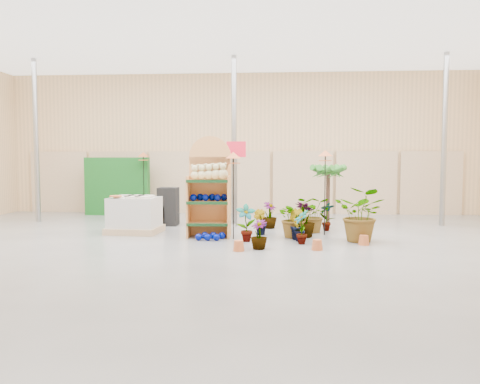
% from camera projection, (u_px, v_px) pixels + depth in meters
% --- Properties ---
extents(room, '(15.20, 12.10, 4.70)m').
position_uv_depth(room, '(224.00, 137.00, 9.97)').
color(room, slate).
rests_on(room, ground).
extents(display_shelf, '(0.97, 0.62, 2.27)m').
position_uv_depth(display_shelf, '(210.00, 190.00, 10.56)').
color(display_shelf, tan).
rests_on(display_shelf, ground).
extents(teddy_bears, '(0.85, 0.23, 0.37)m').
position_uv_depth(teddy_bears, '(210.00, 173.00, 10.43)').
color(teddy_bears, beige).
rests_on(teddy_bears, display_shelf).
extents(gazing_balls_shelf, '(0.84, 0.29, 0.16)m').
position_uv_depth(gazing_balls_shelf, '(209.00, 197.00, 10.44)').
color(gazing_balls_shelf, '#000C84').
rests_on(gazing_balls_shelf, display_shelf).
extents(gazing_balls_floor, '(0.63, 0.39, 0.15)m').
position_uv_depth(gazing_balls_floor, '(211.00, 236.00, 10.12)').
color(gazing_balls_floor, '#000C84').
rests_on(gazing_balls_floor, ground).
extents(pallet_stack, '(1.26, 1.08, 0.89)m').
position_uv_depth(pallet_stack, '(135.00, 215.00, 11.07)').
color(pallet_stack, tan).
rests_on(pallet_stack, ground).
extents(charcoal_planters, '(0.80, 0.50, 1.00)m').
position_uv_depth(charcoal_planters, '(165.00, 209.00, 12.37)').
color(charcoal_planters, black).
rests_on(charcoal_planters, ground).
extents(trellis_stock, '(2.00, 0.30, 1.80)m').
position_uv_depth(trellis_stock, '(117.00, 186.00, 14.60)').
color(trellis_stock, '#125419').
rests_on(trellis_stock, ground).
extents(offer_sign, '(0.50, 0.08, 2.20)m').
position_uv_depth(offer_sign, '(236.00, 166.00, 12.07)').
color(offer_sign, gray).
rests_on(offer_sign, ground).
extents(bird_table_front, '(0.34, 0.34, 1.90)m').
position_uv_depth(bird_table_front, '(233.00, 158.00, 10.11)').
color(bird_table_front, black).
rests_on(bird_table_front, ground).
extents(bird_table_right, '(0.34, 0.34, 1.95)m').
position_uv_depth(bird_table_right, '(325.00, 156.00, 10.66)').
color(bird_table_right, black).
rests_on(bird_table_right, ground).
extents(bird_table_back, '(0.34, 0.34, 1.96)m').
position_uv_depth(bird_table_back, '(143.00, 157.00, 14.04)').
color(bird_table_back, black).
rests_on(bird_table_back, ground).
extents(palm, '(0.70, 0.70, 1.71)m').
position_uv_depth(palm, '(328.00, 171.00, 11.74)').
color(palm, '#3C271C').
rests_on(palm, ground).
extents(potted_plant_0, '(0.46, 0.34, 0.80)m').
position_uv_depth(potted_plant_0, '(246.00, 223.00, 9.89)').
color(potted_plant_0, '#296F22').
rests_on(potted_plant_0, ground).
extents(potted_plant_1, '(0.45, 0.47, 0.67)m').
position_uv_depth(potted_plant_1, '(296.00, 224.00, 10.17)').
color(potted_plant_1, '#296F22').
rests_on(potted_plant_1, ground).
extents(potted_plant_2, '(1.05, 1.01, 0.90)m').
position_uv_depth(potted_plant_2, '(294.00, 217.00, 10.41)').
color(potted_plant_2, '#296F22').
rests_on(potted_plant_2, ground).
extents(potted_plant_3, '(0.63, 0.63, 0.80)m').
position_uv_depth(potted_plant_3, '(305.00, 219.00, 10.44)').
color(potted_plant_3, '#296F22').
rests_on(potted_plant_3, ground).
extents(potted_plant_4, '(0.44, 0.37, 0.70)m').
position_uv_depth(potted_plant_4, '(327.00, 216.00, 11.41)').
color(potted_plant_4, '#296F22').
rests_on(potted_plant_4, ground).
extents(potted_plant_5, '(0.42, 0.41, 0.59)m').
position_uv_depth(potted_plant_5, '(260.00, 222.00, 10.79)').
color(potted_plant_5, '#296F22').
rests_on(potted_plant_5, ground).
extents(potted_plant_6, '(0.78, 0.68, 0.84)m').
position_uv_depth(potted_plant_6, '(314.00, 215.00, 11.13)').
color(potted_plant_6, '#296F22').
rests_on(potted_plant_6, ground).
extents(potted_plant_7, '(0.45, 0.45, 0.57)m').
position_uv_depth(potted_plant_7, '(259.00, 235.00, 9.06)').
color(potted_plant_7, '#296F22').
rests_on(potted_plant_7, ground).
extents(potted_plant_8, '(0.34, 0.43, 0.71)m').
position_uv_depth(potted_plant_8, '(301.00, 227.00, 9.61)').
color(potted_plant_8, '#296F22').
rests_on(potted_plant_8, ground).
extents(potted_plant_9, '(0.36, 0.35, 0.51)m').
position_uv_depth(potted_plant_9, '(298.00, 229.00, 9.92)').
color(potted_plant_9, '#296F22').
rests_on(potted_plant_9, ground).
extents(potted_plant_10, '(1.37, 1.32, 1.17)m').
position_uv_depth(potted_plant_10, '(362.00, 214.00, 9.86)').
color(potted_plant_10, '#296F22').
rests_on(potted_plant_10, ground).
extents(potted_plant_11, '(0.53, 0.53, 0.67)m').
position_uv_depth(potted_plant_11, '(269.00, 215.00, 11.82)').
color(potted_plant_11, '#296F22').
rests_on(potted_plant_11, ground).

